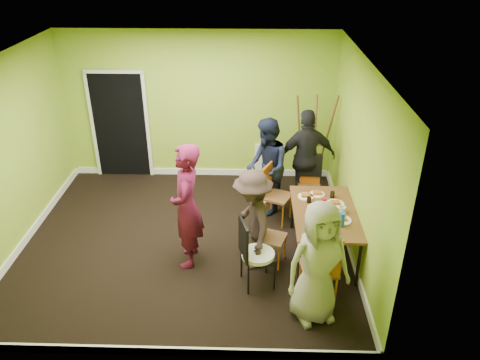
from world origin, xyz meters
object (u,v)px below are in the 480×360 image
at_px(blue_bottle, 342,220).
at_px(orange_bottle, 323,200).
at_px(easel, 313,143).
at_px(chair_left_near, 267,232).
at_px(person_back_end, 306,158).
at_px(person_standing, 187,206).
at_px(chair_bentwood, 253,250).
at_px(chair_front_end, 321,266).
at_px(person_front_end, 318,263).
at_px(person_left_far, 267,167).
at_px(dining_table, 324,215).
at_px(thermos, 323,207).
at_px(person_left_near, 253,220).
at_px(chair_back_end, 310,171).
at_px(chair_left_far, 273,190).

height_order(blue_bottle, orange_bottle, blue_bottle).
bearing_deg(easel, chair_left_near, -111.09).
bearing_deg(orange_bottle, person_back_end, 95.45).
height_order(easel, person_standing, person_standing).
bearing_deg(chair_bentwood, person_back_end, 141.81).
height_order(chair_front_end, easel, easel).
bearing_deg(person_standing, easel, 137.37).
xyz_separation_m(orange_bottle, person_back_end, (-0.12, 1.26, 0.07)).
xyz_separation_m(chair_left_near, person_front_end, (0.57, -1.09, 0.31)).
relative_size(chair_bentwood, blue_bottle, 5.02).
distance_m(chair_bentwood, blue_bottle, 1.27).
relative_size(person_left_far, person_back_end, 0.96).
relative_size(dining_table, chair_front_end, 1.41).
relative_size(blue_bottle, person_front_end, 0.13).
bearing_deg(chair_front_end, person_standing, 146.87).
distance_m(dining_table, thermos, 0.17).
xyz_separation_m(easel, person_left_far, (-0.85, -0.85, -0.08)).
bearing_deg(person_standing, person_left_far, 140.01).
distance_m(chair_bentwood, person_left_near, 0.48).
distance_m(person_left_far, person_back_end, 0.74).
bearing_deg(person_left_near, chair_bentwood, -12.62).
xyz_separation_m(dining_table, chair_back_end, (-0.06, 1.41, -0.02)).
relative_size(chair_back_end, orange_bottle, 10.87).
bearing_deg(person_left_far, dining_table, 21.20).
bearing_deg(person_left_near, chair_front_end, 33.79).
bearing_deg(thermos, chair_back_end, 90.90).
distance_m(thermos, person_back_end, 1.56).
bearing_deg(dining_table, person_left_near, -166.18).
bearing_deg(person_left_far, chair_left_near, -12.43).
bearing_deg(thermos, person_left_far, 120.95).
xyz_separation_m(chair_bentwood, person_left_far, (0.22, 1.93, 0.26)).
height_order(chair_back_end, person_back_end, person_back_end).
bearing_deg(orange_bottle, dining_table, -89.51).
relative_size(person_back_end, person_front_end, 1.06).
xyz_separation_m(chair_back_end, person_front_end, (-0.19, -2.67, 0.14)).
distance_m(blue_bottle, person_back_end, 1.90).
bearing_deg(person_left_far, chair_front_end, 3.79).
height_order(dining_table, chair_left_near, chair_left_near).
xyz_separation_m(dining_table, chair_left_near, (-0.82, -0.17, -0.19)).
distance_m(chair_left_far, person_left_far, 0.41).
distance_m(dining_table, chair_bentwood, 1.24).
bearing_deg(easel, person_front_end, -95.15).
bearing_deg(easel, person_left_far, -135.04).
distance_m(chair_bentwood, person_front_end, 0.99).
bearing_deg(person_standing, person_back_end, 131.88).
bearing_deg(chair_bentwood, person_left_near, 164.90).
bearing_deg(dining_table, person_front_end, -101.18).
relative_size(blue_bottle, person_left_far, 0.12).
bearing_deg(chair_left_near, person_left_far, -161.18).
xyz_separation_m(chair_front_end, person_back_end, (0.04, 2.56, 0.26)).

